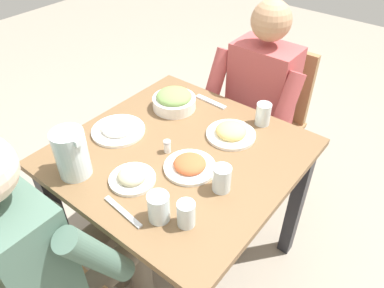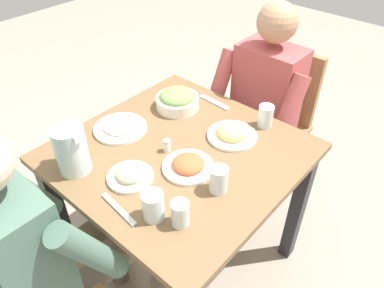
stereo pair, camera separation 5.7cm
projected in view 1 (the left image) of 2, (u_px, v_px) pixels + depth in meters
The scene contains 18 objects.
ground_plane at pixel (182, 258), 1.96m from camera, with size 8.00×8.00×0.00m, color gray.
dining_table at pixel (180, 173), 1.56m from camera, with size 0.90×0.90×0.75m.
chair_near at pixel (267, 115), 2.11m from camera, with size 0.40×0.40×0.89m.
diner_near at pixel (251, 109), 1.90m from camera, with size 0.48×0.53×1.18m.
diner_far at pixel (53, 250), 1.23m from camera, with size 0.48×0.53×1.18m.
water_pitcher at pixel (71, 153), 1.32m from camera, with size 0.16×0.12×0.19m.
salad_bowl at pixel (174, 100), 1.70m from camera, with size 0.20×0.20×0.09m.
plate_fries at pixel (231, 132), 1.55m from camera, with size 0.21×0.21×0.06m.
plate_rice_curry at pixel (190, 165), 1.39m from camera, with size 0.20×0.20×0.05m.
plate_yoghurt at pixel (118, 129), 1.57m from camera, with size 0.23×0.23×0.05m.
plate_beans at pixel (132, 177), 1.34m from camera, with size 0.17×0.17×0.05m.
water_glass_near_right at pixel (263, 114), 1.60m from camera, with size 0.07×0.07×0.10m, color silver.
water_glass_far_right at pixel (222, 179), 1.29m from camera, with size 0.07×0.07×0.10m, color silver.
water_glass_by_pitcher at pixel (186, 214), 1.17m from camera, with size 0.06×0.06×0.09m, color silver.
water_glass_far_left at pixel (159, 207), 1.18m from camera, with size 0.07×0.07×0.10m, color silver.
salt_shaker at pixel (167, 146), 1.46m from camera, with size 0.03×0.03×0.05m.
fork_near at pixel (211, 102), 1.76m from camera, with size 0.17×0.03×0.01m, color silver.
knife_near at pixel (123, 212), 1.23m from camera, with size 0.18×0.02×0.01m, color silver.
Camera 1 is at (-0.74, 0.86, 1.71)m, focal length 34.33 mm.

